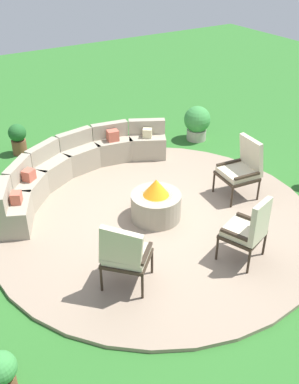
% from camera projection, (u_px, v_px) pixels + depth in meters
% --- Properties ---
extents(ground_plane, '(24.00, 24.00, 0.00)m').
position_uv_depth(ground_plane, '(156.00, 220.00, 7.39)').
color(ground_plane, '#2D6B28').
extents(patio_circle, '(5.36, 5.36, 0.06)m').
position_uv_depth(patio_circle, '(156.00, 219.00, 7.38)').
color(patio_circle, gray).
rests_on(patio_circle, ground_plane).
extents(fire_pit, '(0.82, 0.82, 0.72)m').
position_uv_depth(fire_pit, '(156.00, 203.00, 7.21)').
color(fire_pit, '#9E937F').
rests_on(fire_pit, patio_circle).
extents(curved_stone_bench, '(3.87, 1.97, 0.76)m').
position_uv_depth(curved_stone_bench, '(76.00, 166.00, 8.25)').
color(curved_stone_bench, '#9E937F').
rests_on(curved_stone_bench, patio_circle).
extents(lounge_chair_front_left, '(0.80, 0.83, 1.08)m').
position_uv_depth(lounge_chair_front_left, '(125.00, 254.00, 5.70)').
color(lounge_chair_front_left, '#2D2319').
rests_on(lounge_chair_front_left, patio_circle).
extents(lounge_chair_front_right, '(0.71, 0.71, 1.04)m').
position_uv_depth(lounge_chair_front_right, '(249.00, 229.00, 6.17)').
color(lounge_chair_front_right, '#2D2319').
rests_on(lounge_chair_front_right, patio_circle).
extents(lounge_chair_back_left, '(0.70, 0.66, 1.08)m').
position_uv_depth(lounge_chair_back_left, '(242.00, 167.00, 7.69)').
color(lounge_chair_back_left, '#2D2319').
rests_on(lounge_chair_back_left, patio_circle).
extents(potted_plant_0, '(0.37, 0.37, 0.67)m').
position_uv_depth(potted_plant_0, '(18.00, 138.00, 9.32)').
color(potted_plant_0, brown).
rests_on(potted_plant_0, ground_plane).
extents(potted_plant_2, '(0.35, 0.35, 0.59)m').
position_uv_depth(potted_plant_2, '(1.00, 373.00, 4.52)').
color(potted_plant_2, brown).
rests_on(potted_plant_2, ground_plane).
extents(potted_plant_3, '(0.59, 0.59, 0.78)m').
position_uv_depth(potted_plant_3, '(197.00, 122.00, 9.91)').
color(potted_plant_3, '#A89E8E').
rests_on(potted_plant_3, ground_plane).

